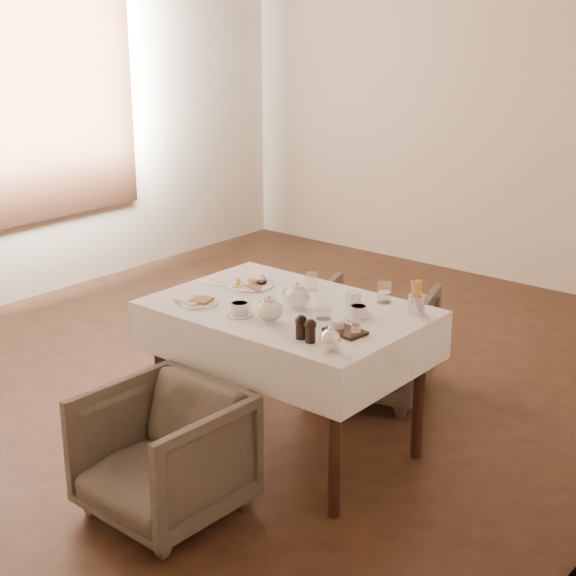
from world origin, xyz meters
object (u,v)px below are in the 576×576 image
(armchair_near, at_px, (163,455))
(teapot_centre, at_px, (297,295))
(table, at_px, (288,329))
(armchair_far, at_px, (371,340))
(breakfast_plate, at_px, (250,283))

(armchair_near, relative_size, teapot_centre, 3.85)
(teapot_centre, bearing_deg, table, -166.00)
(armchair_far, bearing_deg, table, 77.63)
(breakfast_plate, xyz_separation_m, teapot_centre, (0.41, -0.12, 0.06))
(table, distance_m, armchair_far, 0.91)
(breakfast_plate, relative_size, teapot_centre, 1.60)
(breakfast_plate, bearing_deg, armchair_near, -95.44)
(armchair_far, relative_size, teapot_centre, 4.10)
(table, height_order, armchair_far, table)
(breakfast_plate, bearing_deg, teapot_centre, -40.48)
(table, bearing_deg, teapot_centre, 14.43)
(table, xyz_separation_m, armchair_far, (-0.08, 0.84, -0.34))
(armchair_far, xyz_separation_m, teapot_centre, (0.13, -0.83, 0.52))
(table, height_order, breakfast_plate, breakfast_plate)
(table, height_order, teapot_centre, teapot_centre)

